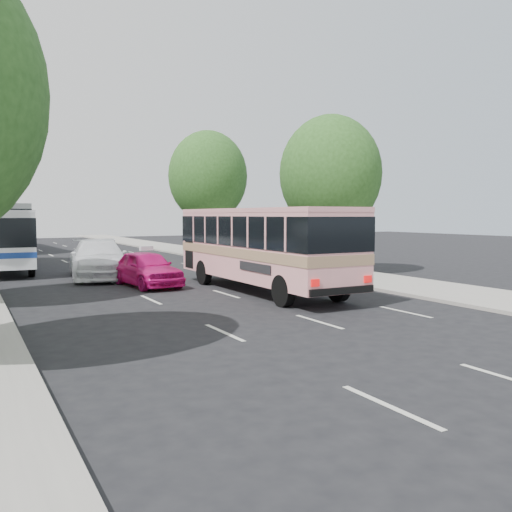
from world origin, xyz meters
TOP-DOWN VIEW (x-y plane):
  - ground at (0.00, 0.00)m, footprint 120.00×120.00m
  - sidewalk_right at (8.50, 20.00)m, footprint 4.00×90.00m
  - tree_right_near at (8.78, 7.94)m, footprint 5.10×5.10m
  - tree_right_far at (9.08, 23.94)m, footprint 6.00×6.00m
  - pink_bus at (2.51, 4.00)m, footprint 2.60×10.08m
  - pink_taxi at (-0.92, 7.65)m, footprint 2.20×4.54m
  - white_pickup at (-2.00, 11.67)m, footprint 3.34×6.46m
  - tour_coach_front at (-5.53, 17.44)m, footprint 2.83×10.74m
  - tour_coach_rear at (-4.50, 37.95)m, footprint 3.58×13.09m
  - taxi_roof_sign at (-0.92, 7.65)m, footprint 0.57×0.24m

SIDE VIEW (x-z plane):
  - ground at x=0.00m, z-range 0.00..0.00m
  - sidewalk_right at x=8.50m, z-range 0.00..0.12m
  - pink_taxi at x=-0.92m, z-range 0.00..1.49m
  - white_pickup at x=-2.00m, z-range 0.00..1.79m
  - taxi_roof_sign at x=-0.92m, z-range 1.49..1.67m
  - tour_coach_front at x=-5.53m, z-range 0.32..3.51m
  - pink_bus at x=2.51m, z-range 0.39..3.61m
  - tour_coach_rear at x=-4.50m, z-range 0.39..4.27m
  - tree_right_near at x=8.78m, z-range 1.23..9.18m
  - tree_right_far at x=9.08m, z-range 1.45..10.80m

